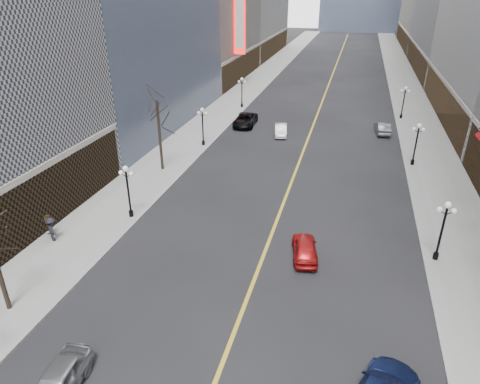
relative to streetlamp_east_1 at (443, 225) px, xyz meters
The scene contains 18 objects.
sidewalk_east 40.16m from the streetlamp_east_1, 86.85° to the left, with size 6.00×230.00×0.15m, color gray.
sidewalk_west 47.68m from the streetlamp_east_1, 122.82° to the left, with size 6.00×230.00×0.15m, color gray.
lane_line 51.45m from the streetlamp_east_1, 103.28° to the left, with size 0.25×200.00×0.02m, color gold.
streetlamp_east_1 is the anchor object (origin of this frame).
streetlamp_east_2 18.00m from the streetlamp_east_1, 90.00° to the left, with size 1.26×0.44×4.52m.
streetlamp_east_3 36.00m from the streetlamp_east_1, 90.00° to the left, with size 1.26×0.44×4.52m.
streetlamp_west_1 23.60m from the streetlamp_east_1, behind, with size 1.26×0.44×4.52m.
streetlamp_west_2 29.68m from the streetlamp_east_1, 142.67° to the left, with size 1.26×0.44×4.52m.
streetlamp_west_3 43.05m from the streetlamp_east_1, 123.25° to the left, with size 1.26×0.44×4.52m.
theatre_marquee 57.87m from the streetlamp_east_1, 118.97° to the left, with size 2.00×0.55×12.00m.
tree_west_far 27.41m from the streetlamp_east_1, 158.43° to the left, with size 3.60×3.60×7.92m.
car_nb_near 24.95m from the streetlamp_east_1, 138.87° to the right, with size 1.82×4.52×1.54m, color gray.
car_nb_mid 28.93m from the streetlamp_east_1, 122.23° to the left, with size 1.47×4.20×1.38m, color silver.
car_nb_far 34.32m from the streetlamp_east_1, 127.39° to the left, with size 2.67×5.78×1.61m, color black.
car_sb_mid 9.42m from the streetlamp_east_1, 167.92° to the right, with size 1.70×4.23×1.44m, color #A01111.
car_sb_far 28.78m from the streetlamp_east_1, 95.60° to the left, with size 1.57×4.51×1.49m, color #505458.
ped_west_walk 27.94m from the streetlamp_east_1, 169.98° to the right, with size 1.22×0.51×1.90m, color black.
ped_west_far 28.58m from the streetlamp_east_1, behind, with size 1.62×0.47×1.75m, color #2F281A.
Camera 1 is at (4.99, 2.37, 17.63)m, focal length 32.00 mm.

